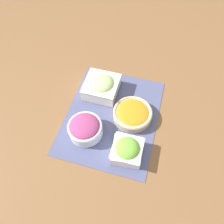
% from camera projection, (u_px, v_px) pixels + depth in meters
% --- Properties ---
extents(ground_plane, '(3.00, 3.00, 0.00)m').
position_uv_depth(ground_plane, '(112.00, 116.00, 0.97)').
color(ground_plane, brown).
extents(placemat, '(0.50, 0.40, 0.00)m').
position_uv_depth(placemat, '(112.00, 116.00, 0.97)').
color(placemat, '#474C70').
rests_on(placemat, ground_plane).
extents(carrot_bowl, '(0.17, 0.17, 0.05)m').
position_uv_depth(carrot_bowl, '(133.00, 113.00, 0.94)').
color(carrot_bowl, '#C6B28E').
rests_on(carrot_bowl, placemat).
extents(cucumber_bowl, '(0.15, 0.15, 0.09)m').
position_uv_depth(cucumber_bowl, '(101.00, 86.00, 1.00)').
color(cucumber_bowl, silver).
rests_on(cucumber_bowl, placemat).
extents(lettuce_bowl, '(0.12, 0.12, 0.08)m').
position_uv_depth(lettuce_bowl, '(127.00, 150.00, 0.84)').
color(lettuce_bowl, white).
rests_on(lettuce_bowl, placemat).
extents(onion_bowl, '(0.14, 0.14, 0.08)m').
position_uv_depth(onion_bowl, '(85.00, 128.00, 0.89)').
color(onion_bowl, silver).
rests_on(onion_bowl, placemat).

